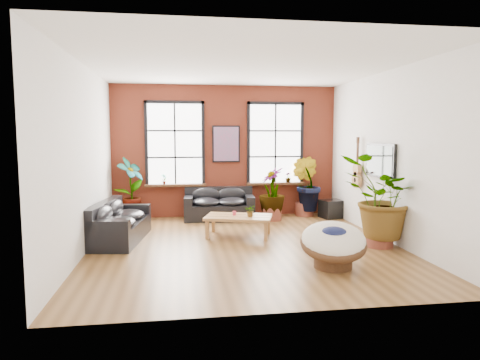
# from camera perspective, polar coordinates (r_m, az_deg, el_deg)

# --- Properties ---
(room) EXTENTS (6.04, 6.54, 3.54)m
(room) POSITION_cam_1_polar(r_m,az_deg,el_deg) (8.44, 0.44, 3.03)
(room) COLOR brown
(room) RESTS_ON ground
(sofa_back) EXTENTS (1.84, 0.97, 0.82)m
(sofa_back) POSITION_cam_1_polar(r_m,az_deg,el_deg) (11.18, -2.81, -3.34)
(sofa_back) COLOR black
(sofa_back) RESTS_ON ground
(sofa_left) EXTENTS (1.14, 2.15, 0.81)m
(sofa_left) POSITION_cam_1_polar(r_m,az_deg,el_deg) (9.25, -16.01, -5.56)
(sofa_left) COLOR black
(sofa_left) RESTS_ON ground
(coffee_table) EXTENTS (1.57, 1.17, 0.54)m
(coffee_table) POSITION_cam_1_polar(r_m,az_deg,el_deg) (9.26, -0.20, -5.11)
(coffee_table) COLOR olive
(coffee_table) RESTS_ON ground
(papasan_chair) EXTENTS (1.32, 1.33, 0.82)m
(papasan_chair) POSITION_cam_1_polar(r_m,az_deg,el_deg) (7.27, 12.34, -8.18)
(papasan_chair) COLOR #4D301B
(papasan_chair) RESTS_ON ground
(poster) EXTENTS (0.74, 0.06, 0.98)m
(poster) POSITION_cam_1_polar(r_m,az_deg,el_deg) (11.44, -1.87, 4.83)
(poster) COLOR black
(poster) RESTS_ON room
(tv_wall_unit) EXTENTS (0.13, 1.86, 1.20)m
(tv_wall_unit) POSITION_cam_1_polar(r_m,az_deg,el_deg) (9.76, 17.31, 1.96)
(tv_wall_unit) COLOR black
(tv_wall_unit) RESTS_ON room
(media_box) EXTENTS (0.67, 0.60, 0.48)m
(media_box) POSITION_cam_1_polar(r_m,az_deg,el_deg) (11.61, 12.15, -3.78)
(media_box) COLOR black
(media_box) RESTS_ON ground
(pot_back_left) EXTENTS (0.65, 0.65, 0.36)m
(pot_back_left) POSITION_cam_1_polar(r_m,az_deg,el_deg) (11.36, -14.30, -4.34)
(pot_back_left) COLOR brown
(pot_back_left) RESTS_ON ground
(pot_back_right) EXTENTS (0.62, 0.62, 0.36)m
(pot_back_right) POSITION_cam_1_polar(r_m,az_deg,el_deg) (11.79, 8.60, -3.86)
(pot_back_right) COLOR brown
(pot_back_right) RESTS_ON ground
(pot_right_wall) EXTENTS (0.65, 0.65, 0.40)m
(pot_right_wall) POSITION_cam_1_polar(r_m,az_deg,el_deg) (8.90, 18.06, -7.18)
(pot_right_wall) COLOR brown
(pot_right_wall) RESTS_ON ground
(pot_mid) EXTENTS (0.56, 0.56, 0.36)m
(pot_mid) POSITION_cam_1_polar(r_m,az_deg,el_deg) (11.08, 4.26, -4.42)
(pot_mid) COLOR brown
(pot_mid) RESTS_ON ground
(floor_plant_back_left) EXTENTS (0.89, 0.94, 1.48)m
(floor_plant_back_left) POSITION_cam_1_polar(r_m,az_deg,el_deg) (11.26, -14.34, -0.78)
(floor_plant_back_left) COLOR #234B14
(floor_plant_back_left) RESTS_ON ground
(floor_plant_back_right) EXTENTS (1.01, 1.03, 1.46)m
(floor_plant_back_right) POSITION_cam_1_polar(r_m,az_deg,el_deg) (11.67, 8.83, -0.49)
(floor_plant_back_right) COLOR #234B14
(floor_plant_back_right) RESTS_ON ground
(floor_plant_right_wall) EXTENTS (1.75, 1.61, 1.64)m
(floor_plant_right_wall) POSITION_cam_1_polar(r_m,az_deg,el_deg) (8.74, 18.36, -2.23)
(floor_plant_right_wall) COLOR #234B14
(floor_plant_right_wall) RESTS_ON ground
(floor_plant_mid) EXTENTS (0.75, 0.75, 1.22)m
(floor_plant_mid) POSITION_cam_1_polar(r_m,az_deg,el_deg) (11.01, 4.29, -1.51)
(floor_plant_mid) COLOR #234B14
(floor_plant_mid) RESTS_ON ground
(table_plant) EXTENTS (0.27, 0.25, 0.25)m
(table_plant) POSITION_cam_1_polar(r_m,az_deg,el_deg) (9.14, 1.42, -4.12)
(table_plant) COLOR #234B14
(table_plant) RESTS_ON coffee_table
(sill_plant_left) EXTENTS (0.17, 0.17, 0.27)m
(sill_plant_left) POSITION_cam_1_polar(r_m,az_deg,el_deg) (11.38, -10.10, 0.12)
(sill_plant_left) COLOR #234B14
(sill_plant_left) RESTS_ON room
(sill_plant_right) EXTENTS (0.19, 0.19, 0.27)m
(sill_plant_right) POSITION_cam_1_polar(r_m,az_deg,el_deg) (11.76, 6.43, 0.36)
(sill_plant_right) COLOR #234B14
(sill_plant_right) RESTS_ON room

